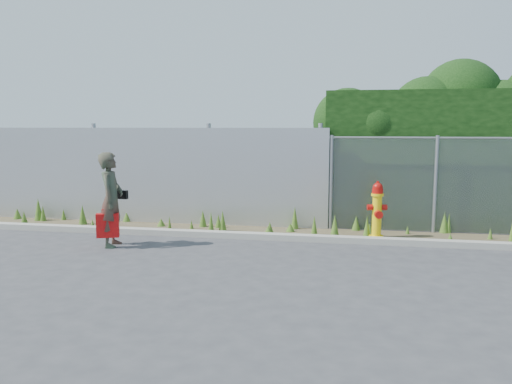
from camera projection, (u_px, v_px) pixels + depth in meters
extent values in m
plane|color=#3A3A3D|center=(259.00, 264.00, 8.14)|extent=(80.00, 80.00, 0.00)
cube|color=#9A968B|center=(275.00, 237.00, 9.89)|extent=(16.00, 0.22, 0.12)
cube|color=#4D412C|center=(279.00, 233.00, 10.48)|extent=(16.00, 1.20, 0.01)
cone|color=#365D1B|center=(218.00, 222.00, 10.97)|extent=(0.15, 0.15, 0.30)
cone|color=#365D1B|center=(43.00, 214.00, 11.73)|extent=(0.14, 0.14, 0.37)
cone|color=#365D1B|center=(270.00, 229.00, 10.27)|extent=(0.19, 0.19, 0.27)
cone|color=#365D1B|center=(127.00, 217.00, 11.69)|extent=(0.20, 0.20, 0.25)
cone|color=#365D1B|center=(369.00, 229.00, 10.45)|extent=(0.20, 0.20, 0.20)
cone|color=#365D1B|center=(407.00, 230.00, 10.33)|extent=(0.09, 0.09, 0.18)
cone|color=#365D1B|center=(490.00, 234.00, 9.85)|extent=(0.10, 0.10, 0.23)
cone|color=#365D1B|center=(356.00, 224.00, 10.69)|extent=(0.19, 0.19, 0.32)
cone|color=#365D1B|center=(335.00, 226.00, 10.03)|extent=(0.19, 0.19, 0.47)
cone|color=#365D1B|center=(38.00, 210.00, 11.80)|extent=(0.21, 0.21, 0.54)
cone|color=#365D1B|center=(449.00, 224.00, 10.40)|extent=(0.10, 0.10, 0.44)
cone|color=#365D1B|center=(268.00, 232.00, 10.15)|extent=(0.23, 0.23, 0.21)
cone|color=#365D1B|center=(290.00, 228.00, 10.57)|extent=(0.20, 0.20, 0.18)
cone|color=#365D1B|center=(161.00, 223.00, 11.14)|extent=(0.19, 0.19, 0.18)
cone|color=#365D1B|center=(367.00, 227.00, 10.11)|extent=(0.15, 0.15, 0.42)
cone|color=#365D1B|center=(223.00, 221.00, 10.60)|extent=(0.17, 0.17, 0.45)
cone|color=#365D1B|center=(203.00, 219.00, 11.06)|extent=(0.18, 0.18, 0.37)
cone|color=#365D1B|center=(444.00, 223.00, 10.43)|extent=(0.20, 0.20, 0.47)
cone|color=#365D1B|center=(211.00, 222.00, 10.54)|extent=(0.13, 0.13, 0.44)
cone|color=#365D1B|center=(64.00, 215.00, 11.87)|extent=(0.12, 0.12, 0.27)
cone|color=#365D1B|center=(170.00, 223.00, 10.85)|extent=(0.08, 0.08, 0.29)
cone|color=#365D1B|center=(191.00, 225.00, 10.86)|extent=(0.09, 0.09, 0.20)
cone|color=#365D1B|center=(314.00, 226.00, 10.22)|extent=(0.14, 0.14, 0.41)
cone|color=#365D1B|center=(24.00, 218.00, 11.39)|extent=(0.16, 0.16, 0.30)
cone|color=#365D1B|center=(105.00, 218.00, 11.65)|extent=(0.17, 0.17, 0.22)
cone|color=#365D1B|center=(17.00, 214.00, 12.01)|extent=(0.20, 0.20, 0.26)
cone|color=#365D1B|center=(93.00, 224.00, 10.96)|extent=(0.10, 0.10, 0.20)
cone|color=#365D1B|center=(83.00, 215.00, 11.33)|extent=(0.19, 0.19, 0.45)
cone|color=#365D1B|center=(116.00, 217.00, 11.81)|extent=(0.19, 0.19, 0.21)
cone|color=#365D1B|center=(295.00, 218.00, 10.83)|extent=(0.17, 0.17, 0.50)
cone|color=#365D1B|center=(512.00, 230.00, 9.63)|extent=(0.12, 0.12, 0.50)
cone|color=#365D1B|center=(450.00, 239.00, 9.50)|extent=(0.15, 0.15, 0.20)
cube|color=#AFB1B7|center=(143.00, 176.00, 11.51)|extent=(8.50, 0.08, 2.20)
cylinder|color=gray|center=(96.00, 172.00, 11.84)|extent=(0.10, 0.10, 2.30)
cylinder|color=gray|center=(209.00, 174.00, 11.34)|extent=(0.10, 0.10, 2.30)
cylinder|color=gray|center=(320.00, 176.00, 10.89)|extent=(0.10, 0.10, 2.30)
cube|color=gray|center=(489.00, 187.00, 10.17)|extent=(6.50, 0.03, 2.00)
cylinder|color=gray|center=(492.00, 138.00, 10.04)|extent=(6.50, 0.04, 0.04)
cylinder|color=gray|center=(331.00, 183.00, 10.74)|extent=(0.07, 0.07, 2.05)
cylinder|color=gray|center=(435.00, 185.00, 10.36)|extent=(0.07, 0.07, 2.05)
cube|color=black|center=(493.00, 160.00, 11.03)|extent=(7.30, 1.60, 3.00)
sphere|color=black|center=(347.00, 122.00, 11.71)|extent=(1.60, 1.60, 1.60)
sphere|color=black|center=(377.00, 123.00, 11.27)|extent=(1.48, 1.48, 1.48)
sphere|color=black|center=(427.00, 113.00, 11.21)|extent=(1.64, 1.64, 1.64)
sphere|color=black|center=(460.00, 99.00, 11.24)|extent=(1.79, 1.79, 1.79)
sphere|color=black|center=(500.00, 123.00, 11.02)|extent=(1.88, 1.88, 1.88)
cylinder|color=yellow|center=(376.00, 237.00, 10.00)|extent=(0.29, 0.29, 0.06)
cylinder|color=yellow|center=(377.00, 217.00, 9.95)|extent=(0.18, 0.18, 0.87)
cylinder|color=yellow|center=(377.00, 195.00, 9.89)|extent=(0.24, 0.24, 0.05)
cylinder|color=#B20F0A|center=(378.00, 191.00, 9.88)|extent=(0.21, 0.21, 0.10)
sphere|color=#B20F0A|center=(378.00, 187.00, 9.87)|extent=(0.19, 0.19, 0.19)
cylinder|color=#B20F0A|center=(378.00, 182.00, 9.86)|extent=(0.05, 0.05, 0.05)
cylinder|color=#B20F0A|center=(370.00, 207.00, 9.95)|extent=(0.10, 0.11, 0.11)
cylinder|color=#B20F0A|center=(384.00, 208.00, 9.90)|extent=(0.10, 0.11, 0.11)
cylinder|color=#B20F0A|center=(377.00, 215.00, 9.80)|extent=(0.15, 0.12, 0.15)
imported|color=#0E5C3D|center=(111.00, 200.00, 9.27)|extent=(0.52, 0.70, 1.76)
cube|color=#A9090F|center=(108.00, 225.00, 9.19)|extent=(0.40, 0.15, 0.44)
cylinder|color=#A9090F|center=(107.00, 210.00, 9.15)|extent=(0.19, 0.02, 0.02)
cube|color=black|center=(122.00, 195.00, 9.47)|extent=(0.22, 0.09, 0.16)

